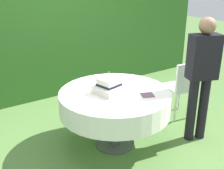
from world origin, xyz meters
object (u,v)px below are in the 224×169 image
at_px(cake_table, 115,102).
at_px(serving_plate_far, 113,104).
at_px(serving_plate_near, 106,110).
at_px(napkin_stack, 147,95).
at_px(standing_person, 202,72).
at_px(wedding_cake, 109,86).
at_px(garden_chair, 183,84).

height_order(cake_table, serving_plate_far, serving_plate_far).
bearing_deg(serving_plate_near, napkin_stack, 6.63).
bearing_deg(napkin_stack, standing_person, -14.15).
distance_m(cake_table, serving_plate_near, 0.54).
height_order(wedding_cake, serving_plate_far, wedding_cake).
relative_size(cake_table, wedding_cake, 3.78).
height_order(serving_plate_near, napkin_stack, serving_plate_near).
bearing_deg(garden_chair, serving_plate_near, -165.52).
relative_size(serving_plate_near, standing_person, 0.06).
height_order(wedding_cake, garden_chair, wedding_cake).
relative_size(serving_plate_near, napkin_stack, 0.70).
bearing_deg(cake_table, garden_chair, 1.95).
relative_size(cake_table, garden_chair, 1.53).
xyz_separation_m(serving_plate_near, standing_person, (1.33, -0.11, 0.19)).
distance_m(serving_plate_near, serving_plate_far, 0.16).
bearing_deg(napkin_stack, wedding_cake, 136.14).
bearing_deg(napkin_stack, serving_plate_far, 178.66).
relative_size(napkin_stack, standing_person, 0.09).
height_order(cake_table, garden_chair, garden_chair).
relative_size(serving_plate_far, napkin_stack, 1.01).
relative_size(garden_chair, standing_person, 0.56).
relative_size(cake_table, serving_plate_far, 9.35).
bearing_deg(serving_plate_far, serving_plate_near, -149.23).
bearing_deg(wedding_cake, serving_plate_far, -115.80).
height_order(cake_table, serving_plate_near, serving_plate_near).
bearing_deg(standing_person, wedding_cake, 154.53).
relative_size(wedding_cake, standing_person, 0.22).
bearing_deg(serving_plate_near, wedding_cake, 53.56).
height_order(napkin_stack, standing_person, standing_person).
xyz_separation_m(cake_table, wedding_cake, (-0.08, 0.02, 0.21)).
bearing_deg(standing_person, garden_chair, 62.33).
xyz_separation_m(wedding_cake, serving_plate_far, (-0.15, -0.31, -0.07)).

